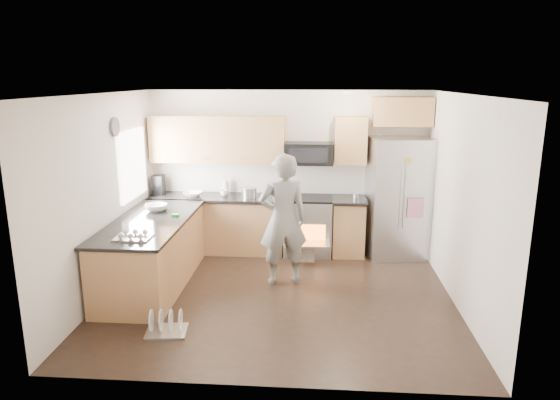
# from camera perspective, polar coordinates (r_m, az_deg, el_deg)

# --- Properties ---
(ground) EXTENTS (4.50, 4.50, 0.00)m
(ground) POSITION_cam_1_polar(r_m,az_deg,el_deg) (6.69, -0.20, -10.84)
(ground) COLOR black
(ground) RESTS_ON ground
(room_shell) EXTENTS (4.54, 4.04, 2.62)m
(room_shell) POSITION_cam_1_polar(r_m,az_deg,el_deg) (6.20, -0.54, 3.46)
(room_shell) COLOR silver
(room_shell) RESTS_ON ground
(back_cabinet_run) EXTENTS (4.45, 0.64, 2.50)m
(back_cabinet_run) POSITION_cam_1_polar(r_m,az_deg,el_deg) (8.09, -3.40, 0.75)
(back_cabinet_run) COLOR #B57B48
(back_cabinet_run) RESTS_ON ground
(peninsula) EXTENTS (0.96, 2.36, 1.02)m
(peninsula) POSITION_cam_1_polar(r_m,az_deg,el_deg) (7.08, -14.39, -5.82)
(peninsula) COLOR #B57B48
(peninsula) RESTS_ON ground
(stove_range) EXTENTS (0.76, 0.97, 1.79)m
(stove_range) POSITION_cam_1_polar(r_m,az_deg,el_deg) (8.03, 3.22, -1.45)
(stove_range) COLOR #B7B7BC
(stove_range) RESTS_ON ground
(refrigerator) EXTENTS (1.01, 0.83, 1.89)m
(refrigerator) POSITION_cam_1_polar(r_m,az_deg,el_deg) (8.08, 13.37, 0.26)
(refrigerator) COLOR #B7B7BC
(refrigerator) RESTS_ON ground
(person) EXTENTS (0.75, 0.59, 1.82)m
(person) POSITION_cam_1_polar(r_m,az_deg,el_deg) (6.78, 0.36, -2.26)
(person) COLOR gray
(person) RESTS_ON ground
(dish_rack) EXTENTS (0.49, 0.41, 0.28)m
(dish_rack) POSITION_cam_1_polar(r_m,az_deg,el_deg) (5.90, -12.86, -13.93)
(dish_rack) COLOR #B7B7BC
(dish_rack) RESTS_ON ground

